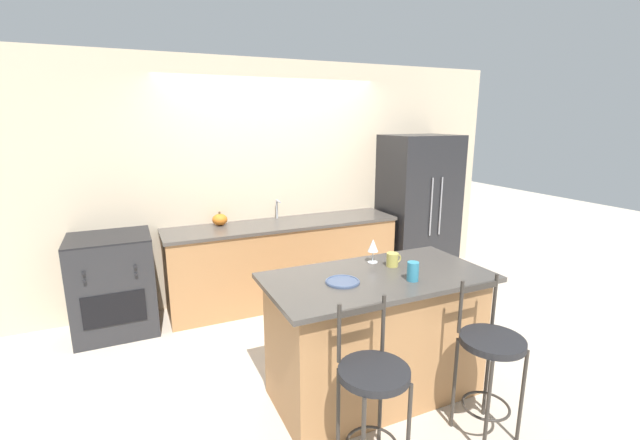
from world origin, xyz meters
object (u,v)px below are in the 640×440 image
(bar_stool_near, at_px, (373,389))
(dinner_plate, at_px, (342,282))
(oven_range, at_px, (114,284))
(pumpkin_decoration, at_px, (220,220))
(wine_glass, at_px, (373,246))
(coffee_mug, at_px, (393,260))
(refrigerator, at_px, (417,209))
(tumbler_cup, at_px, (413,271))
(bar_stool_far, at_px, (490,356))

(bar_stool_near, bearing_deg, dinner_plate, 78.10)
(oven_range, relative_size, pumpkin_decoration, 6.00)
(wine_glass, height_order, coffee_mug, wine_glass)
(bar_stool_near, bearing_deg, refrigerator, 49.08)
(wine_glass, distance_m, tumbler_cup, 0.46)
(tumbler_cup, bearing_deg, refrigerator, 52.17)
(bar_stool_near, xyz_separation_m, bar_stool_far, (0.87, -0.02, 0.00))
(pumpkin_decoration, bearing_deg, tumbler_cup, -69.26)
(bar_stool_far, height_order, tumbler_cup, tumbler_cup)
(bar_stool_near, height_order, tumbler_cup, tumbler_cup)
(oven_range, bearing_deg, coffee_mug, -41.87)
(oven_range, distance_m, coffee_mug, 2.74)
(refrigerator, bearing_deg, bar_stool_near, -130.92)
(coffee_mug, height_order, pumpkin_decoration, pumpkin_decoration)
(bar_stool_near, distance_m, tumbler_cup, 0.88)
(bar_stool_far, distance_m, coffee_mug, 0.94)
(bar_stool_far, relative_size, tumbler_cup, 7.89)
(refrigerator, bearing_deg, pumpkin_decoration, 175.49)
(refrigerator, xyz_separation_m, wine_glass, (-1.67, -1.64, 0.16))
(bar_stool_near, relative_size, tumbler_cup, 7.89)
(wine_glass, bearing_deg, tumbler_cup, -83.83)
(refrigerator, bearing_deg, coffee_mug, -131.61)
(bar_stool_near, relative_size, bar_stool_far, 1.00)
(oven_range, xyz_separation_m, wine_glass, (1.91, -1.65, 0.61))
(bar_stool_far, xyz_separation_m, dinner_plate, (-0.73, 0.65, 0.39))
(oven_range, height_order, wine_glass, wine_glass)
(oven_range, distance_m, dinner_plate, 2.50)
(bar_stool_far, distance_m, wine_glass, 1.12)
(refrigerator, height_order, pumpkin_decoration, refrigerator)
(refrigerator, distance_m, tumbler_cup, 2.64)
(bar_stool_near, relative_size, dinner_plate, 4.46)
(refrigerator, height_order, bar_stool_near, refrigerator)
(wine_glass, relative_size, tumbler_cup, 1.40)
(refrigerator, bearing_deg, dinner_plate, -137.32)
(coffee_mug, bearing_deg, tumbler_cup, -97.75)
(bar_stool_far, bearing_deg, wine_glass, 108.69)
(coffee_mug, bearing_deg, bar_stool_far, -74.15)
(wine_glass, bearing_deg, coffee_mug, -57.09)
(bar_stool_far, bearing_deg, oven_range, 130.68)
(refrigerator, xyz_separation_m, dinner_plate, (-2.08, -1.92, 0.04))
(tumbler_cup, xyz_separation_m, pumpkin_decoration, (-0.86, 2.28, -0.04))
(oven_range, relative_size, tumbler_cup, 7.24)
(wine_glass, distance_m, coffee_mug, 0.19)
(refrigerator, distance_m, coffee_mug, 2.38)
(dinner_plate, bearing_deg, refrigerator, 42.68)
(refrigerator, xyz_separation_m, bar_stool_near, (-2.22, -2.56, -0.35))
(dinner_plate, bearing_deg, pumpkin_decoration, 100.73)
(dinner_plate, xyz_separation_m, wine_glass, (0.41, 0.28, 0.12))
(coffee_mug, bearing_deg, pumpkin_decoration, 114.68)
(dinner_plate, height_order, coffee_mug, coffee_mug)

